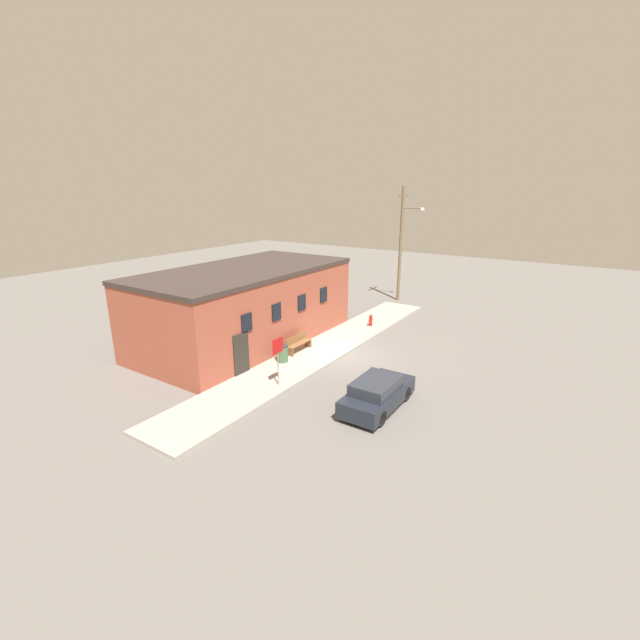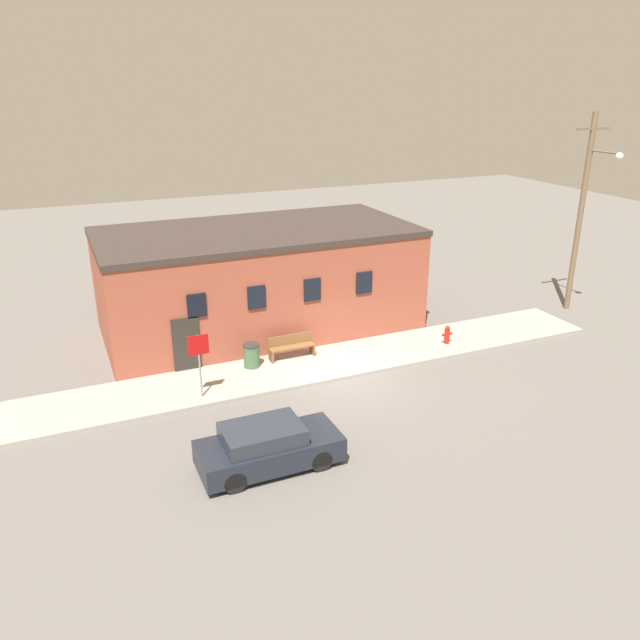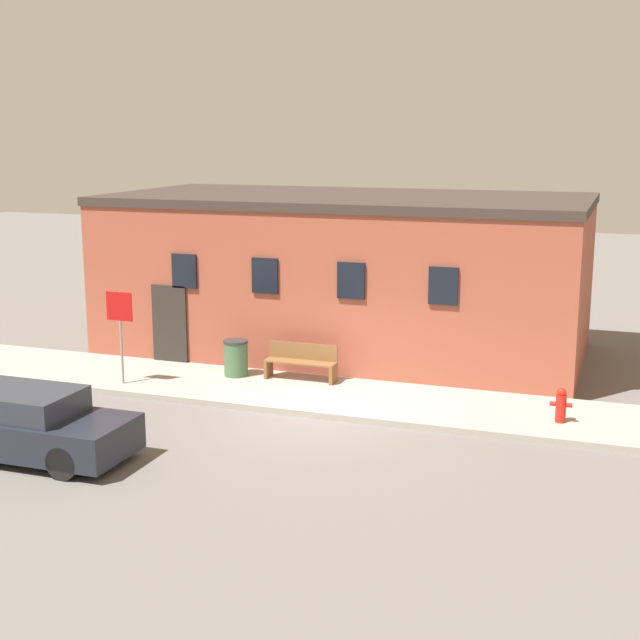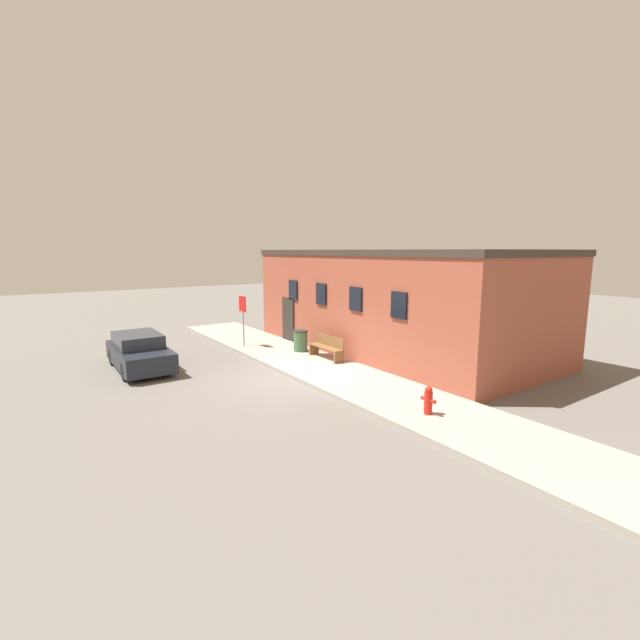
% 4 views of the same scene
% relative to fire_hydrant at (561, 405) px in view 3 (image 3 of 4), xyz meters
% --- Properties ---
extents(ground_plane, '(80.00, 80.00, 0.00)m').
position_rel_fire_hydrant_xyz_m(ground_plane, '(-5.16, -1.11, -0.52)').
color(ground_plane, '#66605B').
extents(sidewalk, '(22.91, 2.94, 0.15)m').
position_rel_fire_hydrant_xyz_m(sidewalk, '(-5.16, 0.35, -0.45)').
color(sidewalk, '#9E998E').
rests_on(sidewalk, ground).
extents(brick_building, '(13.10, 6.57, 4.45)m').
position_rel_fire_hydrant_xyz_m(brick_building, '(-6.36, 5.05, 1.70)').
color(brick_building, '#9E4C38').
rests_on(brick_building, ground).
extents(fire_hydrant, '(0.46, 0.22, 0.75)m').
position_rel_fire_hydrant_xyz_m(fire_hydrant, '(0.00, 0.00, 0.00)').
color(fire_hydrant, red).
rests_on(fire_hydrant, sidewalk).
extents(stop_sign, '(0.70, 0.06, 2.27)m').
position_rel_fire_hydrant_xyz_m(stop_sign, '(-10.30, -0.53, 1.22)').
color(stop_sign, gray).
rests_on(stop_sign, sidewalk).
extents(bench, '(1.79, 0.44, 0.90)m').
position_rel_fire_hydrant_xyz_m(bench, '(-6.33, 1.27, 0.08)').
color(bench, brown).
rests_on(bench, sidewalk).
extents(trash_bin, '(0.62, 0.62, 0.91)m').
position_rel_fire_hydrant_xyz_m(trash_bin, '(-8.01, 1.06, 0.08)').
color(trash_bin, '#426642').
rests_on(trash_bin, sidewalk).
extents(parked_car, '(4.02, 1.71, 1.33)m').
position_rel_fire_hydrant_xyz_m(parked_car, '(-9.52, -5.14, 0.12)').
color(parked_car, black).
rests_on(parked_car, ground).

